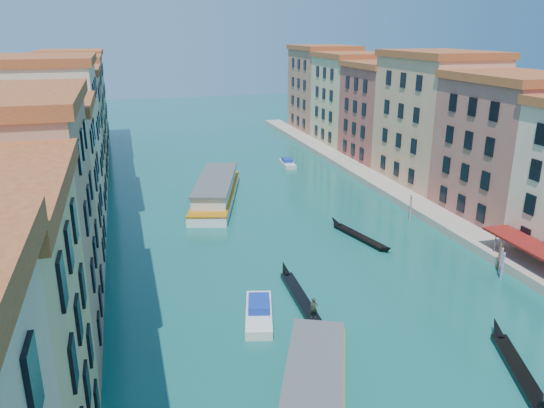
{
  "coord_description": "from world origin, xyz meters",
  "views": [
    {
      "loc": [
        -17.06,
        -1.23,
        24.01
      ],
      "look_at": [
        -2.25,
        50.58,
        6.22
      ],
      "focal_mm": 35.0,
      "sensor_mm": 36.0,
      "label": 1
    }
  ],
  "objects_px": {
    "vaporetto_far": "(216,190)",
    "gondola_right": "(523,374)",
    "vaporetto_near": "(313,399)",
    "gondola_fore": "(300,296)"
  },
  "relations": [
    {
      "from": "gondola_right",
      "to": "vaporetto_near",
      "type": "bearing_deg",
      "value": -162.27
    },
    {
      "from": "gondola_fore",
      "to": "vaporetto_near",
      "type": "bearing_deg",
      "value": -103.3
    },
    {
      "from": "vaporetto_near",
      "to": "gondola_right",
      "type": "height_order",
      "value": "vaporetto_near"
    },
    {
      "from": "vaporetto_far",
      "to": "gondola_fore",
      "type": "distance_m",
      "value": 32.28
    },
    {
      "from": "gondola_fore",
      "to": "gondola_right",
      "type": "relative_size",
      "value": 1.01
    },
    {
      "from": "vaporetto_near",
      "to": "vaporetto_far",
      "type": "height_order",
      "value": "vaporetto_far"
    },
    {
      "from": "vaporetto_far",
      "to": "gondola_fore",
      "type": "relative_size",
      "value": 1.81
    },
    {
      "from": "gondola_fore",
      "to": "vaporetto_far",
      "type": "bearing_deg",
      "value": 96.17
    },
    {
      "from": "vaporetto_far",
      "to": "gondola_right",
      "type": "relative_size",
      "value": 1.83
    },
    {
      "from": "vaporetto_far",
      "to": "gondola_right",
      "type": "height_order",
      "value": "vaporetto_far"
    }
  ]
}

